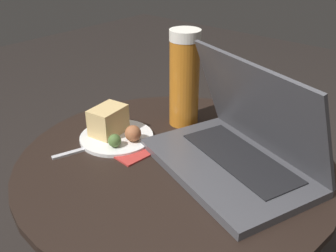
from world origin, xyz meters
TOP-DOWN VIEW (x-y plane):
  - table at (0.00, 0.00)m, footprint 0.71×0.71m
  - napkin at (-0.14, -0.02)m, footprint 0.19×0.14m
  - laptop at (0.12, 0.06)m, footprint 0.42×0.34m
  - beer_glass at (-0.10, 0.15)m, footprint 0.08×0.08m
  - snack_plate at (-0.17, -0.02)m, footprint 0.18×0.18m
  - fork at (-0.17, -0.07)m, footprint 0.08×0.19m

SIDE VIEW (x-z plane):
  - table at x=0.00m, z-range 0.14..0.69m
  - napkin at x=-0.14m, z-range 0.55..0.56m
  - fork at x=-0.17m, z-range 0.55..0.56m
  - snack_plate at x=-0.17m, z-range 0.54..0.62m
  - laptop at x=0.12m, z-range 0.48..0.72m
  - beer_glass at x=-0.10m, z-range 0.55..0.80m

